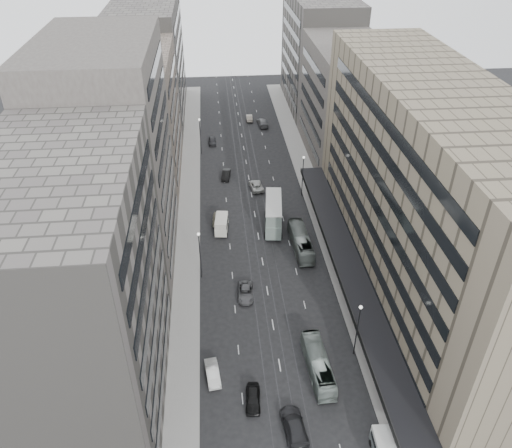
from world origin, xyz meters
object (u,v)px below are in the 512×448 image
object	(u,v)px
sedan_0	(253,398)
bus_far	(301,241)
sedan_1	(213,373)
double_decker	(273,213)
bus_near	(318,364)
panel_van	(222,224)
pedestrian	(392,414)
sedan_2	(246,292)

from	to	relation	value
sedan_0	bus_far	bearing A→B (deg)	75.00
sedan_1	double_decker	bearing A→B (deg)	63.00
bus_near	sedan_0	xyz separation A→B (m)	(-8.32, -3.68, -0.65)
bus_far	double_decker	bearing A→B (deg)	-63.10
panel_van	pedestrian	xyz separation A→B (m)	(17.58, -38.92, -0.39)
panel_van	sedan_2	world-z (taller)	panel_van
bus_far	sedan_0	xyz separation A→B (m)	(-10.41, -28.95, -0.77)
double_decker	sedan_0	distance (m)	36.37
sedan_0	sedan_2	size ratio (longest dim) A/B	0.88
panel_van	sedan_0	size ratio (longest dim) A/B	1.11
bus_near	panel_van	size ratio (longest dim) A/B	2.09
bus_far	panel_van	size ratio (longest dim) A/B	2.27
double_decker	sedan_0	bearing A→B (deg)	-93.93
sedan_2	panel_van	bearing A→B (deg)	102.89
double_decker	panel_van	world-z (taller)	double_decker
panel_van	sedan_2	xyz separation A→B (m)	(2.88, -16.83, -0.90)
bus_near	sedan_0	bearing A→B (deg)	21.32
bus_near	double_decker	distance (m)	32.08
sedan_1	sedan_0	bearing A→B (deg)	-49.01
bus_far	pedestrian	size ratio (longest dim) A/B	5.22
sedan_0	pedestrian	distance (m)	15.68
bus_near	bus_far	world-z (taller)	bus_far
bus_far	sedan_2	distance (m)	14.59
bus_near	double_decker	xyz separation A→B (m)	(-1.64, 32.01, 1.46)
sedan_0	panel_van	bearing A→B (deg)	98.64
bus_near	sedan_1	xyz separation A→B (m)	(-12.90, 0.38, -0.65)
bus_near	sedan_2	bearing A→B (deg)	-64.35
sedan_0	sedan_1	distance (m)	6.11
sedan_0	pedestrian	bearing A→B (deg)	-9.36
bus_near	sedan_2	world-z (taller)	bus_near
sedan_1	pedestrian	bearing A→B (deg)	-29.16
double_decker	bus_far	bearing A→B (deg)	-54.38
sedan_1	bus_near	bearing A→B (deg)	-9.09
bus_near	bus_far	distance (m)	25.36
bus_far	double_decker	size ratio (longest dim) A/B	1.09
bus_near	sedan_1	bearing A→B (deg)	-4.22
panel_van	pedestrian	bearing A→B (deg)	-59.24
bus_far	sedan_2	bearing A→B (deg)	45.11
double_decker	pedestrian	distance (m)	40.46
bus_near	double_decker	bearing A→B (deg)	-89.61
bus_far	double_decker	world-z (taller)	double_decker
pedestrian	double_decker	bearing A→B (deg)	-84.06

